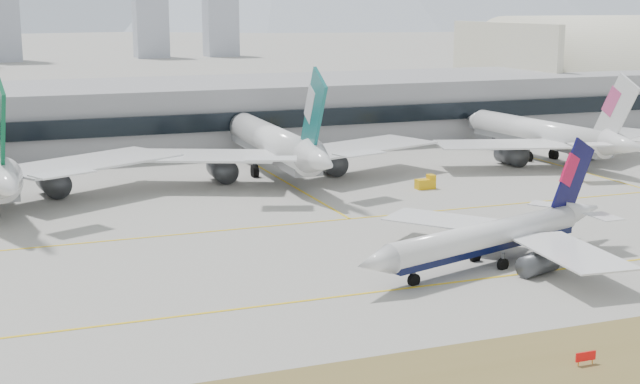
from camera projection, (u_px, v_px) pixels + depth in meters
name	position (u px, v px, depth m)	size (l,w,h in m)	color
ground	(320.00, 285.00, 108.59)	(3000.00, 3000.00, 0.00)	#98968E
taxiing_airliner	(494.00, 237.00, 116.47)	(44.97, 38.25, 15.49)	white
widebody_cathay	(276.00, 145.00, 175.04)	(65.99, 64.40, 23.52)	white
widebody_china_air	(545.00, 136.00, 192.97)	(58.15, 57.14, 20.81)	white
terminal	(149.00, 115.00, 212.05)	(280.00, 43.10, 15.00)	gray
hangar	(621.00, 110.00, 285.68)	(91.00, 60.00, 60.00)	silver
hold_sign_right	(586.00, 357.00, 84.28)	(2.20, 0.15, 1.35)	red
gse_c	(426.00, 183.00, 164.60)	(3.55, 2.00, 2.60)	#E7AA0C
gse_extra	(574.00, 176.00, 171.56)	(3.55, 2.00, 2.60)	#E7AA0C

